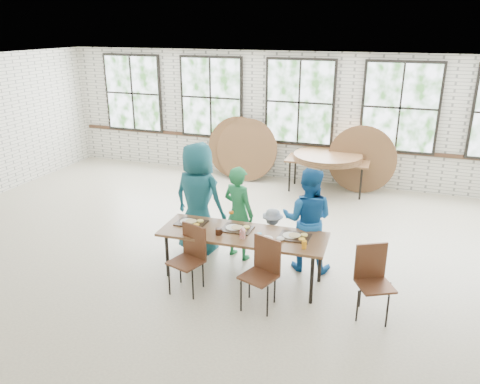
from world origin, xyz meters
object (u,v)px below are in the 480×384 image
object	(u,v)px
dining_table	(243,236)
storage_table	(327,162)
chair_near_left	(190,253)
chair_near_right	(263,267)

from	to	relation	value
dining_table	storage_table	bearing A→B (deg)	81.14
storage_table	dining_table	bearing A→B (deg)	-97.79
dining_table	storage_table	distance (m)	4.29
dining_table	chair_near_left	size ratio (longest dim) A/B	2.56
chair_near_right	storage_table	world-z (taller)	chair_near_right
chair_near_left	storage_table	world-z (taller)	chair_near_left
dining_table	chair_near_right	bearing A→B (deg)	-51.12
dining_table	chair_near_right	world-z (taller)	chair_near_right
dining_table	chair_near_left	distance (m)	0.79
chair_near_left	storage_table	bearing A→B (deg)	94.58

